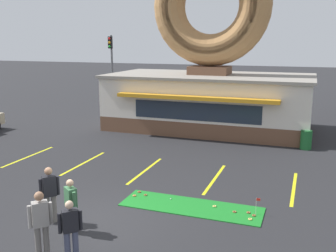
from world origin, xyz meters
TOP-DOWN VIEW (x-y plane):
  - ground_plane at (0.00, 0.00)m, footprint 160.00×160.00m
  - donut_shop_building at (0.02, 13.94)m, footprint 12.30×6.75m
  - putting_mat at (2.46, 2.07)m, footprint 4.65×1.43m
  - mini_donut_near_left at (4.43, 1.73)m, footprint 0.13×0.13m
  - mini_donut_near_right at (4.50, 2.03)m, footprint 0.13×0.13m
  - mini_donut_mid_left at (0.68, 2.41)m, footprint 0.13×0.13m
  - mini_donut_mid_centre at (0.34, 2.22)m, footprint 0.13×0.13m
  - mini_donut_mid_right at (4.31, 2.18)m, footprint 0.13×0.13m
  - mini_donut_far_left at (0.35, 2.60)m, footprint 0.13×0.13m
  - mini_donut_far_centre at (3.88, 2.09)m, footprint 0.13×0.13m
  - mini_donut_far_right at (3.19, 2.29)m, footprint 0.13×0.13m
  - golf_ball at (1.63, 2.38)m, footprint 0.04×0.04m
  - putting_flag_pin at (4.57, 2.18)m, footprint 0.13×0.01m
  - pedestrian_blue_sweater_man at (-0.24, -0.75)m, footprint 0.51×0.41m
  - pedestrian_hooded_kid at (-0.17, -2.16)m, footprint 0.45×0.45m
  - pedestrian_leather_jacket_man at (0.57, -1.99)m, footprint 0.47×0.43m
  - pedestrian_clipboard_woman at (-1.18, -0.44)m, footprint 0.43×0.46m
  - trash_bin at (5.85, 10.89)m, footprint 0.57×0.57m
  - traffic_light_pole at (-8.84, 18.02)m, footprint 0.28×0.47m
  - parking_stripe_far_left at (-6.44, 5.00)m, footprint 0.12×3.60m
  - parking_stripe_left at (-3.44, 5.00)m, footprint 0.12×3.60m
  - parking_stripe_mid_left at (-0.44, 5.00)m, footprint 0.12×3.60m
  - parking_stripe_centre at (2.56, 5.00)m, footprint 0.12×3.60m
  - parking_stripe_mid_right at (5.56, 5.00)m, footprint 0.12×3.60m

SIDE VIEW (x-z plane):
  - ground_plane at x=0.00m, z-range 0.00..0.00m
  - parking_stripe_far_left at x=-6.44m, z-range 0.00..0.01m
  - parking_stripe_left at x=-3.44m, z-range 0.00..0.01m
  - parking_stripe_mid_left at x=-0.44m, z-range 0.00..0.01m
  - parking_stripe_centre at x=2.56m, z-range 0.00..0.01m
  - parking_stripe_mid_right at x=5.56m, z-range 0.00..0.01m
  - putting_mat at x=2.46m, z-range 0.00..0.03m
  - mini_donut_near_left at x=4.43m, z-range 0.03..0.07m
  - mini_donut_near_right at x=4.50m, z-range 0.03..0.07m
  - mini_donut_mid_left at x=0.68m, z-range 0.03..0.07m
  - mini_donut_mid_centre at x=0.34m, z-range 0.03..0.07m
  - mini_donut_mid_right at x=4.31m, z-range 0.03..0.07m
  - mini_donut_far_left at x=0.35m, z-range 0.03..0.07m
  - mini_donut_far_centre at x=3.88m, z-range 0.03..0.07m
  - mini_donut_far_right at x=3.19m, z-range 0.03..0.07m
  - golf_ball at x=1.63m, z-range 0.03..0.07m
  - putting_flag_pin at x=4.57m, z-range 0.16..0.71m
  - trash_bin at x=5.85m, z-range 0.01..0.99m
  - pedestrian_leather_jacket_man at x=0.57m, z-range 0.08..1.64m
  - pedestrian_blue_sweater_man at x=-0.24m, z-range 0.08..1.66m
  - pedestrian_clipboard_woman at x=-1.18m, z-range 0.10..1.83m
  - pedestrian_hooded_kid at x=-0.17m, z-range 0.10..1.87m
  - traffic_light_pole at x=-8.84m, z-range 0.81..6.61m
  - donut_shop_building at x=0.02m, z-range -1.74..9.22m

